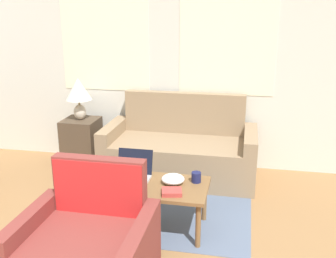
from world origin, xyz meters
TOP-DOWN VIEW (x-y plane):
  - wall_back at (-0.00, 3.46)m, footprint 6.89×0.06m
  - rug at (0.15, 2.40)m, footprint 1.70×1.77m
  - couch at (0.18, 3.04)m, footprint 1.71×0.81m
  - armchair at (-0.13, 1.07)m, footprint 0.90×0.75m
  - side_table at (-1.08, 3.15)m, footprint 0.41×0.41m
  - table_lamp at (-1.08, 3.15)m, footprint 0.31×0.31m
  - coffee_table at (0.15, 1.84)m, footprint 0.95×0.55m
  - laptop at (-0.06, 1.93)m, footprint 0.32×0.29m
  - cup_navy at (0.51, 1.96)m, footprint 0.08×0.08m
  - cup_yellow at (-0.24, 1.66)m, footprint 0.08×0.08m
  - snack_bowl at (0.32, 1.90)m, footprint 0.20×0.20m
  - book_red at (0.34, 1.69)m, footprint 0.19×0.17m

SIDE VIEW (x-z plane):
  - rug at x=0.15m, z-range 0.00..0.01m
  - armchair at x=-0.13m, z-range -0.16..0.67m
  - couch at x=0.18m, z-range -0.18..0.74m
  - side_table at x=-1.08m, z-range 0.00..0.58m
  - coffee_table at x=0.15m, z-range 0.16..0.58m
  - book_red at x=0.34m, z-range 0.42..0.45m
  - cup_yellow at x=-0.24m, z-range 0.42..0.49m
  - snack_bowl at x=0.32m, z-range 0.42..0.49m
  - cup_navy at x=0.51m, z-range 0.42..0.51m
  - laptop at x=-0.06m, z-range 0.35..0.59m
  - table_lamp at x=-1.08m, z-range 0.66..1.17m
  - wall_back at x=0.00m, z-range 0.01..2.61m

